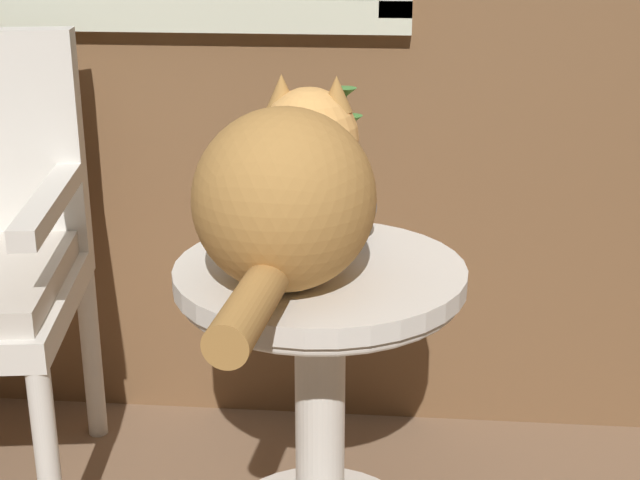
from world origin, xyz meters
The scene contains 3 objects.
wicker_side_table centered at (0.17, 0.19, 0.40)m, with size 0.53×0.53×0.58m.
cat centered at (0.12, 0.13, 0.74)m, with size 0.33×0.68×0.32m.
pewter_vase_with_ivy centered at (0.21, 0.33, 0.66)m, with size 0.11×0.11×0.29m.
Camera 1 is at (0.31, -1.38, 1.20)m, focal length 53.09 mm.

